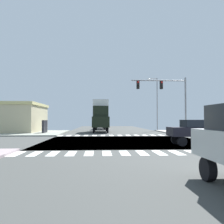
{
  "coord_description": "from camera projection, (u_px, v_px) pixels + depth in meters",
  "views": [
    {
      "loc": [
        -2.17,
        -20.63,
        1.91
      ],
      "look_at": [
        -0.88,
        3.49,
        2.67
      ],
      "focal_mm": 37.72,
      "sensor_mm": 36.0,
      "label": 1
    }
  ],
  "objects": [
    {
      "name": "sedan_inner_5",
      "position": [
        100.0,
        123.0,
        50.24
      ],
      "size": [
        1.8,
        4.3,
        1.88
      ],
      "rotation": [
        0.0,
        0.0,
        3.14
      ],
      "color": "black",
      "rests_on": "ground"
    },
    {
      "name": "sedan_middle_4",
      "position": [
        100.0,
        122.0,
        58.97
      ],
      "size": [
        1.8,
        4.3,
        1.88
      ],
      "rotation": [
        0.0,
        0.0,
        3.14
      ],
      "color": "black",
      "rests_on": "ground"
    },
    {
      "name": "sidewalk_corner_nw",
      "position": [
        20.0,
        133.0,
        31.94
      ],
      "size": [
        12.0,
        12.0,
        0.14
      ],
      "color": "gray",
      "rests_on": "ground"
    },
    {
      "name": "sedan_trailing_3",
      "position": [
        198.0,
        130.0,
        17.47
      ],
      "size": [
        4.3,
        1.8,
        1.88
      ],
      "rotation": [
        0.0,
        0.0,
        1.57
      ],
      "color": "black",
      "rests_on": "ground"
    },
    {
      "name": "crosswalk_near",
      "position": [
        133.0,
        153.0,
        13.35
      ],
      "size": [
        13.5,
        2.0,
        0.01
      ],
      "color": "white",
      "rests_on": "ground"
    },
    {
      "name": "street_lamp",
      "position": [
        156.0,
        100.0,
        39.89
      ],
      "size": [
        1.78,
        0.32,
        8.93
      ],
      "color": "gray",
      "rests_on": "ground"
    },
    {
      "name": "traffic_signal_mast",
      "position": [
        165.0,
        92.0,
        28.63
      ],
      "size": [
        6.77,
        0.55,
        7.05
      ],
      "color": "gray",
      "rests_on": "ground"
    },
    {
      "name": "crosswalk_far",
      "position": [
        116.0,
        135.0,
        27.92
      ],
      "size": [
        13.5,
        2.0,
        0.01
      ],
      "color": "white",
      "rests_on": "ground"
    },
    {
      "name": "box_truck_outer_1",
      "position": [
        101.0,
        115.0,
        35.39
      ],
      "size": [
        2.4,
        7.2,
        4.85
      ],
      "rotation": [
        0.0,
        0.0,
        3.14
      ],
      "color": "black",
      "rests_on": "ground"
    },
    {
      "name": "pickup_nearside_1",
      "position": [
        100.0,
        123.0,
        43.89
      ],
      "size": [
        2.0,
        5.1,
        2.35
      ],
      "rotation": [
        0.0,
        0.0,
        3.14
      ],
      "color": "black",
      "rests_on": "ground"
    },
    {
      "name": "sidewalk_corner_ne",
      "position": [
        206.0,
        132.0,
        33.32
      ],
      "size": [
        12.0,
        12.0,
        0.14
      ],
      "color": "gray",
      "rests_on": "ground"
    },
    {
      "name": "ground",
      "position": [
        124.0,
        141.0,
        20.65
      ],
      "size": [
        90.0,
        90.0,
        0.05
      ],
      "color": "#3E403E"
    }
  ]
}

